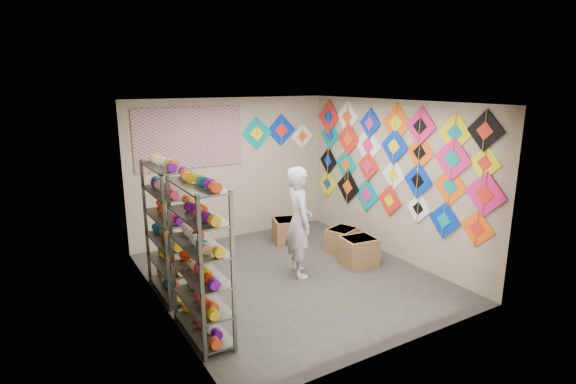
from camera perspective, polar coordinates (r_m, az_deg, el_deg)
ground at (r=7.18m, az=0.55°, el=-10.72°), size 4.50×4.50×0.00m
room_walls at (r=6.67m, az=0.59°, el=2.24°), size 4.50×4.50×4.50m
shelf_rack_front at (r=5.39m, az=-11.07°, el=-8.63°), size 0.40×1.10×1.90m
shelf_rack_back at (r=6.56m, az=-14.98°, el=-4.73°), size 0.40×1.10×1.90m
string_spools at (r=5.94m, az=-13.27°, el=-5.63°), size 0.12×2.36×0.12m
kite_wall_display at (r=7.90m, az=12.74°, el=3.96°), size 0.05×4.35×2.05m
back_wall_kites at (r=9.03m, az=-1.38°, el=7.51°), size 1.65×0.02×0.74m
poster at (r=8.28m, az=-12.37°, el=6.70°), size 2.00×0.01×1.10m
shopkeeper at (r=6.97m, az=1.39°, el=-3.81°), size 0.85×0.74×1.74m
carton_a at (r=7.66m, az=8.95°, el=-7.41°), size 0.60×0.52×0.46m
carton_b at (r=8.19m, az=6.90°, el=-6.05°), size 0.63×0.57×0.42m
carton_c at (r=8.57m, az=-0.18°, el=-4.93°), size 0.60×0.64×0.45m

